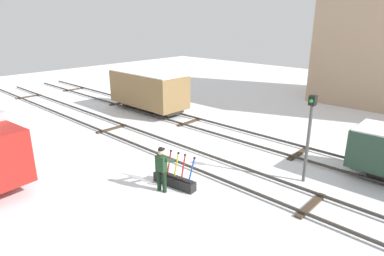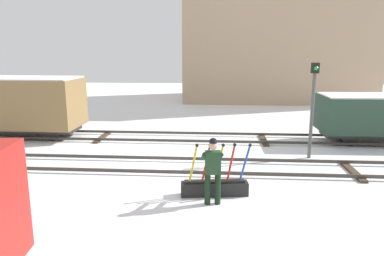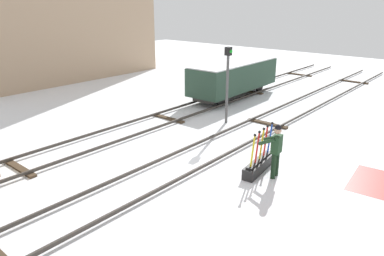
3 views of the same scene
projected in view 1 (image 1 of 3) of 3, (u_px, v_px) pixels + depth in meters
The scene contains 7 objects.
ground_plane at pixel (186, 158), 14.83m from camera, with size 60.00×60.00×0.00m, color white.
track_main_line at pixel (186, 156), 14.80m from camera, with size 44.00×1.94×0.18m.
track_siding_near at pixel (237, 135), 17.51m from camera, with size 44.00×1.94×0.18m.
switch_lever_frame at pixel (174, 180), 12.30m from camera, with size 1.89×0.58×1.44m.
rail_worker at pixel (162, 166), 11.71m from camera, with size 0.59×0.69×1.73m.
signal_post at pixel (309, 130), 12.07m from camera, with size 0.24×0.32×3.39m.
freight_car_mid_siding at pixel (148, 89), 21.82m from camera, with size 5.61×2.36×2.65m.
Camera 1 is at (9.55, -9.74, 5.99)m, focal length 30.74 mm.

